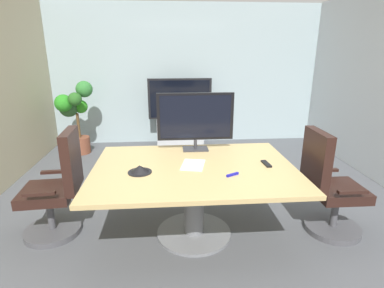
# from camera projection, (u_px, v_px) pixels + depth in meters

# --- Properties ---
(ground_plane) EXTENTS (7.75, 7.75, 0.00)m
(ground_plane) POSITION_uv_depth(u_px,v_px,m) (206.00, 231.00, 3.18)
(ground_plane) COLOR #515459
(wall_back_glass_partition) EXTENTS (5.28, 0.10, 2.67)m
(wall_back_glass_partition) POSITION_uv_depth(u_px,v_px,m) (186.00, 75.00, 5.99)
(wall_back_glass_partition) COLOR #9EB2B7
(wall_back_glass_partition) RESTS_ON ground
(conference_table) EXTENTS (1.93, 1.39, 0.75)m
(conference_table) POSITION_uv_depth(u_px,v_px,m) (194.00, 183.00, 2.97)
(conference_table) COLOR tan
(conference_table) RESTS_ON ground
(office_chair_left) EXTENTS (0.61, 0.59, 1.09)m
(office_chair_left) POSITION_uv_depth(u_px,v_px,m) (57.00, 193.00, 3.04)
(office_chair_left) COLOR #4C4C51
(office_chair_left) RESTS_ON ground
(office_chair_right) EXTENTS (0.60, 0.57, 1.09)m
(office_chair_right) POSITION_uv_depth(u_px,v_px,m) (329.00, 191.00, 3.06)
(office_chair_right) COLOR #4C4C51
(office_chair_right) RESTS_ON ground
(tv_monitor) EXTENTS (0.84, 0.18, 0.64)m
(tv_monitor) POSITION_uv_depth(u_px,v_px,m) (195.00, 118.00, 3.32)
(tv_monitor) COLOR #333338
(tv_monitor) RESTS_ON conference_table
(wall_display_unit) EXTENTS (1.20, 0.36, 1.31)m
(wall_display_unit) POSITION_uv_depth(u_px,v_px,m) (180.00, 124.00, 5.91)
(wall_display_unit) COLOR #B7BABC
(wall_display_unit) RESTS_ON ground
(potted_plant) EXTENTS (0.63, 0.56, 1.30)m
(potted_plant) POSITION_uv_depth(u_px,v_px,m) (75.00, 112.00, 5.37)
(potted_plant) COLOR brown
(potted_plant) RESTS_ON ground
(conference_phone) EXTENTS (0.22, 0.22, 0.07)m
(conference_phone) POSITION_uv_depth(u_px,v_px,m) (140.00, 169.00, 2.77)
(conference_phone) COLOR black
(conference_phone) RESTS_ON conference_table
(remote_control) EXTENTS (0.06, 0.17, 0.02)m
(remote_control) POSITION_uv_depth(u_px,v_px,m) (266.00, 164.00, 2.97)
(remote_control) COLOR black
(remote_control) RESTS_ON conference_table
(whiteboard_marker) EXTENTS (0.12, 0.08, 0.02)m
(whiteboard_marker) POSITION_uv_depth(u_px,v_px,m) (233.00, 175.00, 2.71)
(whiteboard_marker) COLOR #1919A5
(whiteboard_marker) RESTS_ON conference_table
(paper_notepad) EXTENTS (0.27, 0.34, 0.01)m
(paper_notepad) POSITION_uv_depth(u_px,v_px,m) (193.00, 165.00, 2.96)
(paper_notepad) COLOR white
(paper_notepad) RESTS_ON conference_table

